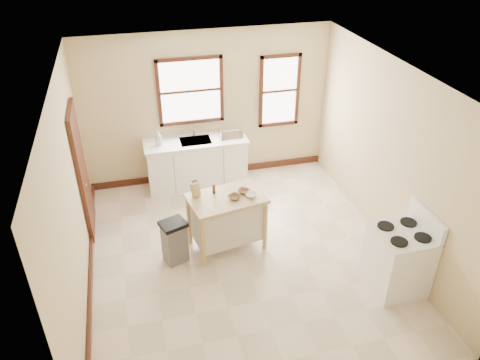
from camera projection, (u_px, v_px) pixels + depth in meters
name	position (u px, v px, depth m)	size (l,w,h in m)	color
floor	(242.00, 255.00, 7.13)	(5.00, 5.00, 0.00)	beige
ceiling	(243.00, 78.00, 5.66)	(5.00, 5.00, 0.00)	white
wall_back	(208.00, 108.00, 8.46)	(4.50, 0.04, 2.80)	#CFBA88
wall_left	(71.00, 199.00, 5.92)	(0.04, 5.00, 2.80)	#CFBA88
wall_right	(390.00, 157.00, 6.87)	(0.04, 5.00, 2.80)	#CFBA88
window_main	(190.00, 91.00, 8.20)	(1.17, 0.06, 1.22)	#33130D
window_side	(279.00, 91.00, 8.62)	(0.77, 0.06, 1.37)	#33130D
door_left	(82.00, 172.00, 7.19)	(0.06, 0.90, 2.10)	#33130D
baseboard_back	(211.00, 172.00, 9.14)	(4.50, 0.04, 0.12)	#33130D
baseboard_left	(91.00, 277.00, 6.63)	(0.04, 5.00, 0.12)	#33130D
sink_counter	(197.00, 163.00, 8.64)	(1.86, 0.62, 0.92)	white
faucet	(194.00, 131.00, 8.49)	(0.03, 0.03, 0.22)	silver
soap_bottle_a	(159.00, 138.00, 8.18)	(0.10, 0.10, 0.26)	#B2B2B2
soap_bottle_b	(158.00, 141.00, 8.20)	(0.08, 0.08, 0.18)	#B2B2B2
dish_rack	(231.00, 134.00, 8.51)	(0.43, 0.32, 0.11)	silver
kitchen_island	(227.00, 222.00, 7.10)	(1.10, 0.70, 0.90)	tan
knife_block	(195.00, 190.00, 6.84)	(0.10, 0.10, 0.20)	#D8B371
pepper_grinder	(214.00, 189.00, 6.91)	(0.04, 0.04, 0.15)	#3C2210
bowl_a	(235.00, 197.00, 6.83)	(0.18, 0.18, 0.04)	brown
bowl_b	(244.00, 191.00, 6.96)	(0.17, 0.17, 0.04)	brown
bowl_c	(251.00, 195.00, 6.86)	(0.16, 0.16, 0.05)	white
trash_bin	(175.00, 241.00, 6.86)	(0.36, 0.30, 0.70)	#5F5F5C
gas_stove	(399.00, 251.00, 6.29)	(0.74, 0.75, 1.19)	white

